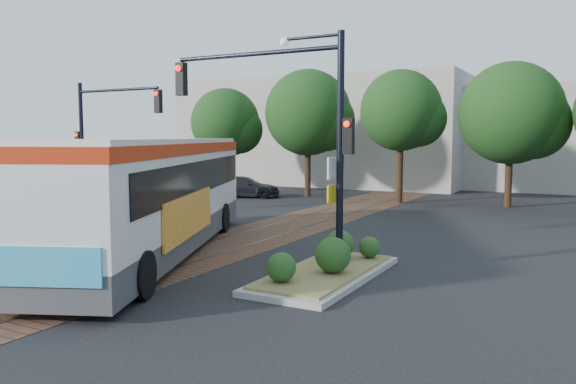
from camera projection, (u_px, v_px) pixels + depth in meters
name	position (u px, v px, depth m)	size (l,w,h in m)	color
ground	(198.00, 253.00, 17.51)	(120.00, 120.00, 0.00)	black
trackbed	(264.00, 233.00, 21.02)	(3.60, 40.00, 0.02)	brown
tree_row	(398.00, 114.00, 30.85)	(26.40, 5.60, 7.67)	#382314
warehouses	(424.00, 134.00, 42.58)	(40.00, 13.00, 8.00)	#ADA899
city_bus	(153.00, 190.00, 17.12)	(7.84, 13.24, 3.55)	#424244
traffic_island	(328.00, 265.00, 14.42)	(2.20, 5.20, 1.13)	gray
signal_pole_main	(296.00, 115.00, 14.58)	(5.49, 0.46, 6.00)	black
signal_pole_left	(100.00, 131.00, 24.59)	(4.99, 0.34, 6.00)	black
officer	(32.00, 205.00, 21.78)	(0.69, 0.45, 1.90)	black
parked_car	(244.00, 187.00, 33.68)	(1.75, 4.31, 1.25)	black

